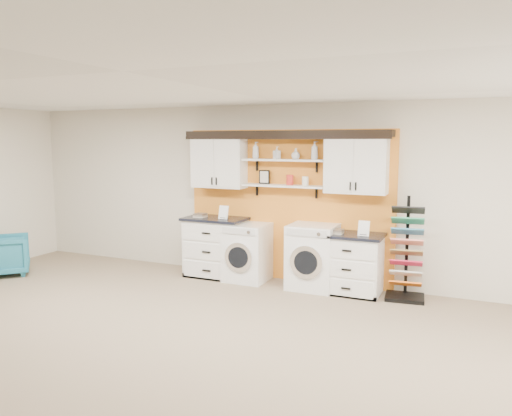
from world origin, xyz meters
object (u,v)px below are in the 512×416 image
at_px(sample_rack, 406,265).
at_px(armchair, 6,255).
at_px(base_cabinet_left, 216,247).
at_px(washer, 248,252).
at_px(base_cabinet_right, 351,263).
at_px(dryer, 313,257).

height_order(sample_rack, armchair, sample_rack).
xyz_separation_m(base_cabinet_left, washer, (0.58, -0.00, -0.03)).
distance_m(base_cabinet_right, dryer, 0.59).
bearing_deg(dryer, base_cabinet_right, 0.33).
bearing_deg(base_cabinet_left, base_cabinet_right, 0.00).
bearing_deg(base_cabinet_right, dryer, -179.67).
relative_size(base_cabinet_right, washer, 0.99).
bearing_deg(base_cabinet_right, washer, -179.88).
bearing_deg(washer, base_cabinet_left, 179.67).
bearing_deg(sample_rack, base_cabinet_left, 174.72).
xyz_separation_m(dryer, sample_rack, (1.36, 0.04, -0.01)).
height_order(dryer, armchair, dryer).
xyz_separation_m(base_cabinet_right, sample_rack, (0.77, 0.03, 0.04)).
xyz_separation_m(base_cabinet_left, sample_rack, (3.03, 0.03, -0.01)).
bearing_deg(dryer, washer, -180.00).
bearing_deg(base_cabinet_right, sample_rack, 2.36).
distance_m(base_cabinet_right, washer, 1.68).
bearing_deg(washer, base_cabinet_right, 0.12).
bearing_deg(armchair, dryer, -121.50).
xyz_separation_m(base_cabinet_left, base_cabinet_right, (2.26, 0.00, -0.05)).
bearing_deg(washer, dryer, 0.00).
relative_size(dryer, sample_rack, 0.67).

